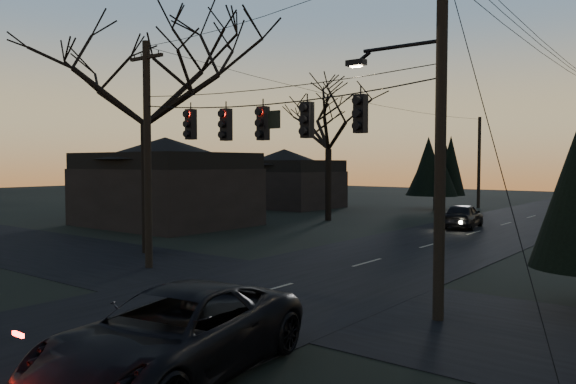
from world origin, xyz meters
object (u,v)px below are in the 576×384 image
Objects in this scene: bare_tree_left at (145,73)px; utility_pole_far_l at (478,208)px; utility_pole_right at (438,320)px; sedan_oncoming_a at (463,216)px; utility_pole_left at (149,268)px; suv_near at (175,335)px.

utility_pole_far_l is at bearing 85.01° from bare_tree_left.
sedan_oncoming_a is at bearing 108.95° from utility_pole_right.
utility_pole_far_l is at bearing 107.72° from utility_pole_right.
utility_pole_right is 1.25× the size of utility_pole_far_l.
utility_pole_left is 1.45× the size of suv_near.
utility_pole_left is 0.75× the size of bare_tree_left.
utility_pole_right is 37.79m from utility_pole_far_l.
utility_pole_far_l is at bearing -81.74° from sedan_oncoming_a.
suv_near is 1.34× the size of sedan_oncoming_a.
utility_pole_left is 1.06× the size of utility_pole_far_l.
bare_tree_left is 1.93× the size of suv_near.
utility_pole_right reaches higher than utility_pole_left.
suv_near reaches higher than sedan_oncoming_a.
utility_pole_right is 1.70× the size of suv_near.
suv_near is (12.15, -8.85, -7.09)m from bare_tree_left.
utility_pole_far_l is 1.36× the size of suv_near.
utility_pole_far_l is 1.82× the size of sedan_oncoming_a.
bare_tree_left is at bearing 58.92° from sedan_oncoming_a.
utility_pole_right is at bearing 0.00° from utility_pole_left.
utility_pole_far_l reaches higher than sedan_oncoming_a.
suv_near is at bearing -35.78° from utility_pole_left.
utility_pole_left reaches higher than sedan_oncoming_a.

